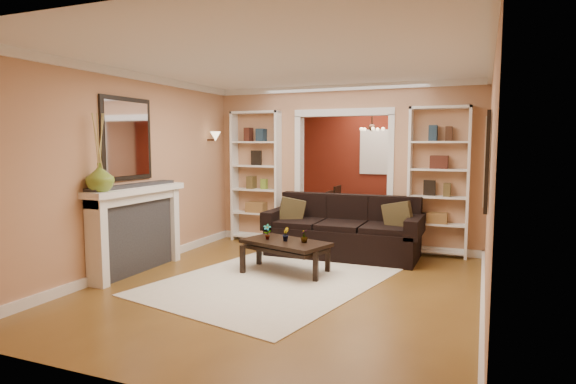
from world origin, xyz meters
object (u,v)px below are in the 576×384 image
at_px(bookshelf_left, 256,177).
at_px(fireplace, 138,230).
at_px(coffee_table, 285,257).
at_px(bookshelf_right, 438,182).
at_px(sofa, 343,227).
at_px(dining_table, 370,215).

xyz_separation_m(bookshelf_left, fireplace, (-0.54, -2.53, -0.57)).
bearing_deg(coffee_table, bookshelf_left, 143.40).
distance_m(bookshelf_left, bookshelf_right, 3.10).
distance_m(sofa, dining_table, 2.42).
distance_m(bookshelf_right, dining_table, 2.49).
bearing_deg(bookshelf_right, sofa, -156.66).
height_order(bookshelf_right, dining_table, bookshelf_right).
bearing_deg(bookshelf_right, fireplace, -145.20).
relative_size(coffee_table, bookshelf_right, 0.50).
distance_m(bookshelf_left, dining_table, 2.61).
bearing_deg(sofa, bookshelf_left, 161.72).
xyz_separation_m(bookshelf_left, dining_table, (1.65, 1.84, -0.84)).
bearing_deg(bookshelf_left, bookshelf_right, 0.00).
bearing_deg(fireplace, sofa, 40.34).
relative_size(sofa, bookshelf_right, 1.03).
bearing_deg(bookshelf_right, bookshelf_left, 180.00).
bearing_deg(coffee_table, sofa, 87.63).
height_order(bookshelf_left, fireplace, bookshelf_left).
xyz_separation_m(sofa, fireplace, (-2.30, -1.95, 0.12)).
bearing_deg(dining_table, fireplace, 153.36).
bearing_deg(fireplace, bookshelf_right, 34.80).
bearing_deg(bookshelf_right, coffee_table, -134.65).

